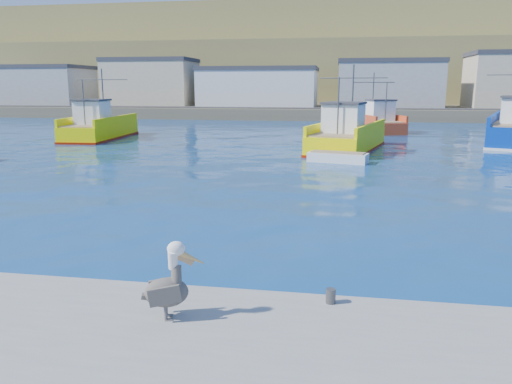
% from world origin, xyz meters
% --- Properties ---
extents(ground, '(260.00, 260.00, 0.00)m').
position_xyz_m(ground, '(0.00, 0.00, 0.00)').
color(ground, navy).
rests_on(ground, ground).
extents(dock_bollards, '(36.20, 0.20, 0.30)m').
position_xyz_m(dock_bollards, '(0.60, -3.40, 0.65)').
color(dock_bollards, '#4C4C4C').
rests_on(dock_bollards, dock).
extents(far_shore, '(200.00, 81.00, 24.00)m').
position_xyz_m(far_shore, '(0.00, 109.20, 8.98)').
color(far_shore, brown).
rests_on(far_shore, ground).
extents(trawler_yellow_a, '(4.90, 10.93, 6.44)m').
position_xyz_m(trawler_yellow_a, '(-19.04, 30.43, 1.01)').
color(trawler_yellow_a, '#F2EB00').
rests_on(trawler_yellow_a, ground).
extents(trawler_yellow_b, '(6.29, 11.49, 6.46)m').
position_xyz_m(trawler_yellow_b, '(3.55, 25.41, 1.02)').
color(trawler_yellow_b, '#F2EB00').
rests_on(trawler_yellow_b, ground).
extents(boat_orange, '(5.98, 9.59, 6.17)m').
position_xyz_m(boat_orange, '(6.73, 41.83, 1.06)').
color(boat_orange, '#C03C19').
rests_on(boat_orange, ground).
extents(skiff_mid, '(3.96, 2.18, 0.82)m').
position_xyz_m(skiff_mid, '(2.95, 19.17, 0.26)').
color(skiff_mid, silver).
rests_on(skiff_mid, ground).
extents(pelican, '(1.20, 0.71, 1.50)m').
position_xyz_m(pelican, '(0.01, -4.57, 1.14)').
color(pelican, '#595451').
rests_on(pelican, dock).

